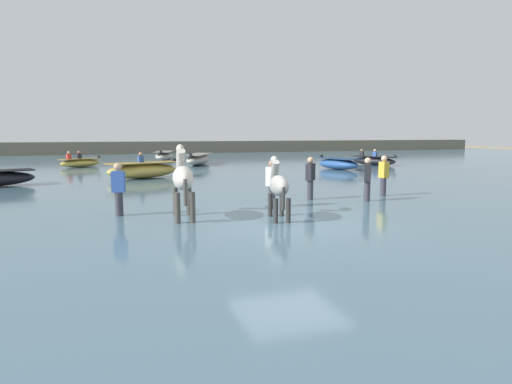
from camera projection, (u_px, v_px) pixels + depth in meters
ground_plane at (288, 234)px, 10.59m from camera, size 120.00×120.00×0.00m
water_surface at (203, 183)px, 19.98m from camera, size 90.00×90.00×0.26m
horse_lead_grey at (279, 187)px, 10.98m from camera, size 0.67×1.66×1.79m
horse_trailing_pinto at (183, 180)px, 11.03m from camera, size 0.64×1.93×2.09m
boat_distant_west at (198, 159)px, 29.71m from camera, size 2.85×4.29×0.86m
boat_far_inshore at (143, 170)px, 20.97m from camera, size 3.66×2.39×1.22m
boat_near_starboard at (164, 156)px, 33.99m from camera, size 2.07×3.68×0.86m
boat_near_port at (374, 161)px, 29.50m from camera, size 2.33×3.12×1.05m
boat_mid_channel at (80, 163)px, 27.77m from camera, size 2.68×2.10×1.01m
boat_far_offshore at (338, 164)px, 26.03m from camera, size 1.94×3.18×0.80m
person_onlooker_right at (367, 182)px, 13.90m from camera, size 0.34×0.38×1.63m
person_spectator_far at (119, 193)px, 11.43m from camera, size 0.36×0.27×1.63m
person_wading_mid at (310, 181)px, 14.23m from camera, size 0.37×0.36×1.63m
person_onlooker_left at (383, 178)px, 15.07m from camera, size 0.21×0.33×1.63m
person_wading_close at (272, 186)px, 12.71m from camera, size 0.31×0.37×1.63m
far_shoreline at (148, 149)px, 46.26m from camera, size 80.00×2.40×1.49m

